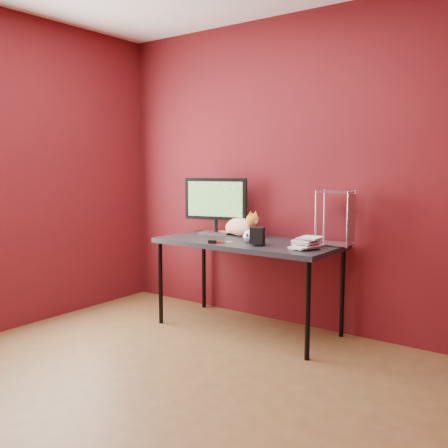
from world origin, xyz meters
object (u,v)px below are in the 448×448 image
Objects in this scene: desk at (248,247)px; monitor at (216,203)px; skull_mug at (249,236)px; cat at (241,227)px; speaker at (257,237)px; book_stack at (301,180)px.

monitor is at bearing 160.09° from desk.
skull_mug is (0.06, -0.08, 0.10)m from desk.
speaker is at bearing -22.95° from cat.
skull_mug is at bearing -177.99° from book_stack.
monitor reaches higher than skull_mug.
skull_mug is at bearing -26.35° from cat.
monitor is at bearing 170.31° from skull_mug.
book_stack is (0.31, 0.11, 0.44)m from speaker.
speaker is (0.13, -0.09, 0.01)m from skull_mug.
book_stack is at bearing 1.72° from speaker.
skull_mug is 0.16m from speaker.
cat reaches higher than skull_mug.
speaker is at bearing -161.02° from book_stack.
skull_mug is 0.63m from book_stack.
book_stack is (0.44, 0.02, 0.46)m from skull_mug.
desk is at bearing 122.25° from speaker.
book_stack is at bearing 17.42° from skull_mug.
monitor is 4.00× the size of speaker.
book_stack is (0.96, -0.23, 0.23)m from monitor.
monitor reaches higher than speaker.
cat is (0.26, 0.02, -0.20)m from monitor.
skull_mug is (0.26, -0.26, -0.03)m from cat.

